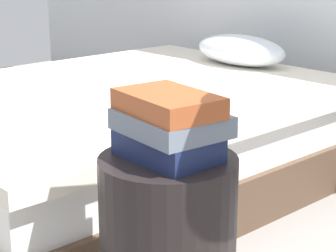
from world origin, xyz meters
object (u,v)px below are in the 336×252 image
(bed, at_px, (126,134))
(book_navy, at_px, (170,146))
(book_rust, at_px, (169,104))
(book_slate, at_px, (172,123))

(bed, height_order, book_navy, book_navy)
(bed, height_order, book_rust, book_rust)
(book_slate, bearing_deg, book_rust, -73.48)
(bed, distance_m, book_navy, 1.36)
(book_navy, bearing_deg, bed, 147.28)
(book_navy, height_order, book_rust, book_rust)
(bed, xyz_separation_m, book_navy, (1.06, -0.75, 0.37))
(book_navy, relative_size, book_slate, 0.94)
(book_navy, distance_m, book_rust, 0.11)
(book_navy, xyz_separation_m, book_slate, (-0.00, 0.01, 0.06))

